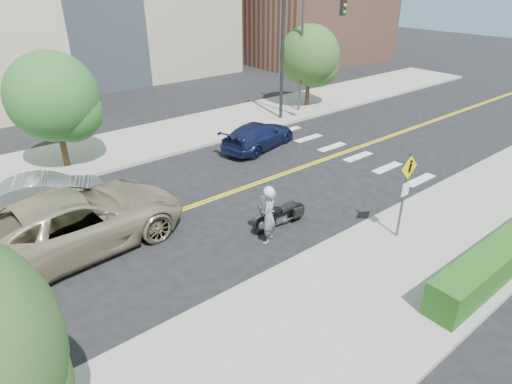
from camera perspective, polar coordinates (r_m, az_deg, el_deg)
The scene contains 13 objects.
ground_plane at distance 16.62m, azimuth -8.68°, elevation -1.94°, with size 120.00×120.00×0.00m, color black.
sidewalk_near at distance 11.84m, azimuth 11.15°, elevation -15.46°, with size 60.00×5.00×0.15m, color #9E9B91.
sidewalk_far at distance 22.86m, azimuth -18.49°, elevation 5.42°, with size 60.00×5.00×0.15m, color #9E9B91.
lamp_post at distance 27.37m, azimuth 6.09°, elevation 18.91°, with size 0.16×0.16×8.00m, color #4C4C51.
traffic_light at distance 24.90m, azimuth 5.09°, elevation 19.36°, with size 0.28×4.50×7.00m.
pedestrian_sign at distance 14.31m, azimuth 19.29°, elevation 0.59°, with size 0.78×0.08×3.00m.
motorcyclist at distance 13.87m, azimuth 1.68°, elevation -3.06°, with size 0.84×0.76×2.04m.
motorcycle at distance 14.91m, azimuth 3.27°, elevation -2.32°, with size 2.20×0.67×1.34m, color black, non-canonical shape.
suv at distance 14.75m, azimuth -22.91°, elevation -3.62°, with size 3.24×7.03×1.95m, color tan.
parked_car_silver at distance 17.81m, azimuth -26.16°, elevation -0.11°, with size 1.42×4.07×1.34m, color #979B9D.
parked_car_blue at distance 21.90m, azimuth 0.35°, elevation 7.56°, with size 1.84×4.53×1.31m, color #19214C.
tree_far_a at distance 20.55m, azimuth -25.50°, elevation 11.39°, with size 3.83×3.83×5.23m.
tree_far_b at distance 28.70m, azimuth 7.13°, elevation 17.62°, with size 3.81×3.81×5.27m.
Camera 1 is at (-7.07, -12.75, 7.98)m, focal length 30.00 mm.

